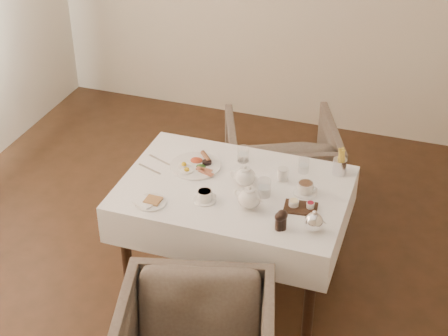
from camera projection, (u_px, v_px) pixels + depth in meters
table at (234, 203)px, 3.94m from camera, size 1.28×0.88×0.75m
armchair_far at (280, 167)px, 4.80m from camera, size 0.97×0.98×0.69m
breakfast_plate at (196, 165)px, 4.05m from camera, size 0.30×0.30×0.04m
side_plate at (149, 202)px, 3.73m from camera, size 0.18×0.17×0.02m
teapot_centre at (245, 176)px, 3.85m from camera, size 0.17×0.13×0.13m
teapot_front at (249, 197)px, 3.67m from camera, size 0.20×0.17×0.14m
creamer at (283, 174)px, 3.91m from camera, size 0.07×0.07×0.07m
teacup_near at (205, 196)px, 3.75m from camera, size 0.13×0.13×0.06m
teacup_far at (305, 188)px, 3.81m from camera, size 0.14×0.14×0.07m
glass_left at (243, 154)px, 4.08m from camera, size 0.08×0.08×0.10m
glass_mid at (264, 188)px, 3.77m from camera, size 0.10×0.10×0.10m
glass_right at (304, 165)px, 3.98m from camera, size 0.07×0.07×0.09m
condiment_board at (300, 207)px, 3.69m from camera, size 0.19×0.14×0.05m
pepper_mill_left at (279, 221)px, 3.52m from camera, size 0.07×0.07×0.11m
pepper_mill_right at (282, 220)px, 3.52m from camera, size 0.06×0.06×0.12m
silver_pot at (314, 221)px, 3.50m from camera, size 0.15×0.13×0.13m
fries_cup at (340, 162)px, 3.95m from camera, size 0.08×0.08×0.17m
cutlery_fork at (159, 160)px, 4.11m from camera, size 0.17×0.08×0.00m
cutlery_knife at (150, 169)px, 4.02m from camera, size 0.17×0.07×0.00m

